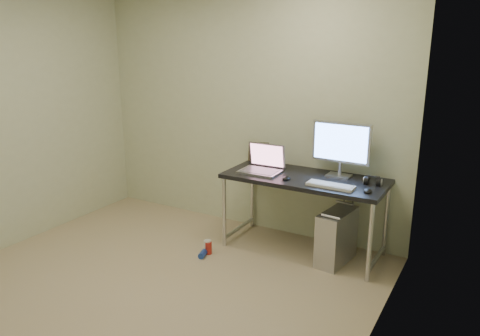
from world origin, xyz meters
The scene contains 18 objects.
floor centered at (0.00, 0.00, 0.00)m, with size 3.50×3.50×0.00m, color tan.
wall_back centered at (0.00, 1.75, 1.25)m, with size 3.50×0.02×2.50m, color beige.
wall_right centered at (1.75, 0.00, 1.25)m, with size 0.02×3.50×2.50m, color beige.
desk centered at (0.82, 1.42, 0.67)m, with size 1.51×0.66×0.75m.
tower_computer centered at (1.18, 1.35, 0.25)m, with size 0.27×0.50×0.53m.
cable_a centered at (1.13, 1.70, 0.40)m, with size 0.01×0.01×0.70m, color black.
cable_b centered at (1.22, 1.68, 0.38)m, with size 0.01×0.01×0.72m, color black.
can_red centered at (0.06, 0.90, 0.06)m, with size 0.07×0.07×0.12m, color #B2271E.
can_white centered at (0.05, 0.91, 0.07)m, with size 0.07×0.07×0.13m, color silver.
can_blue centered at (0.06, 0.81, 0.03)m, with size 0.06×0.06×0.11m, color #1E3FA5.
laptop centered at (0.39, 1.39, 0.81)m, with size 0.39×0.32×0.26m.
monitor centered at (1.09, 1.59, 1.05)m, with size 0.55×0.16×0.51m.
keyboard centered at (1.13, 1.24, 0.76)m, with size 0.41×0.13×0.03m, color silver.
mouse_right centered at (1.45, 1.26, 0.77)m, with size 0.07×0.11×0.04m, color black.
mouse_left centered at (0.70, 1.26, 0.77)m, with size 0.07×0.11×0.04m, color black.
headphones centered at (1.43, 1.50, 0.78)m, with size 0.15×0.09×0.10m.
picture_frame centered at (0.20, 1.71, 0.85)m, with size 0.25×0.03×0.20m, color black.
webcam centered at (0.37, 1.72, 0.85)m, with size 0.05×0.04×0.13m.
Camera 1 is at (2.36, -2.51, 2.02)m, focal length 35.00 mm.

